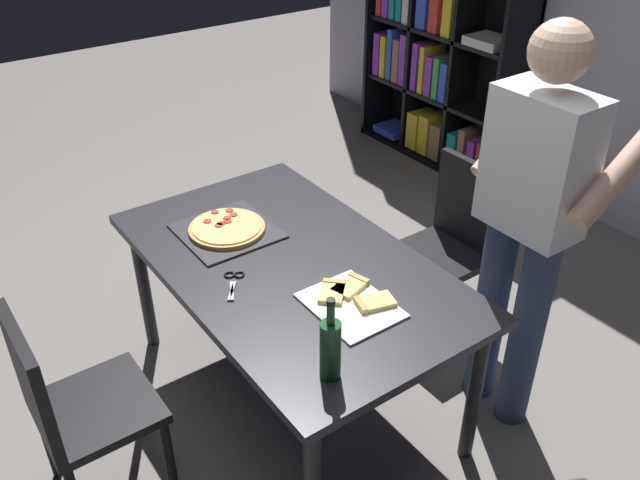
% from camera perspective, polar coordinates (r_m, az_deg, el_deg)
% --- Properties ---
extents(ground_plane, '(12.00, 12.00, 0.00)m').
position_cam_1_polar(ground_plane, '(3.25, -2.21, -12.83)').
color(ground_plane, gray).
extents(dining_table, '(1.60, 0.95, 0.75)m').
position_cam_1_polar(dining_table, '(2.81, -2.49, -3.09)').
color(dining_table, '#232328').
rests_on(dining_table, ground_plane).
extents(chair_near_camera, '(0.42, 0.42, 0.90)m').
position_cam_1_polar(chair_near_camera, '(2.65, -20.51, -12.87)').
color(chair_near_camera, black).
rests_on(chair_near_camera, ground_plane).
extents(chair_far_side, '(0.42, 0.42, 0.90)m').
position_cam_1_polar(chair_far_side, '(3.43, 11.12, 0.18)').
color(chair_far_side, black).
rests_on(chair_far_side, ground_plane).
extents(bookshelf, '(1.40, 0.35, 1.95)m').
position_cam_1_polar(bookshelf, '(5.20, 10.44, 16.90)').
color(bookshelf, black).
rests_on(bookshelf, ground_plane).
extents(person_serving_pizza, '(0.55, 0.54, 1.75)m').
position_cam_1_polar(person_serving_pizza, '(2.72, 17.55, 2.06)').
color(person_serving_pizza, '#38476B').
rests_on(person_serving_pizza, ground_plane).
extents(pepperoni_pizza_on_tray, '(0.40, 0.40, 0.04)m').
position_cam_1_polar(pepperoni_pizza_on_tray, '(2.98, -7.93, 0.93)').
color(pepperoni_pizza_on_tray, '#2D2D33').
rests_on(pepperoni_pizza_on_tray, dining_table).
extents(pizza_slices_on_towel, '(0.36, 0.30, 0.03)m').
position_cam_1_polar(pizza_slices_on_towel, '(2.54, 2.67, -5.10)').
color(pizza_slices_on_towel, white).
rests_on(pizza_slices_on_towel, dining_table).
extents(wine_bottle, '(0.07, 0.07, 0.32)m').
position_cam_1_polar(wine_bottle, '(2.17, 0.89, -9.21)').
color(wine_bottle, '#194723').
rests_on(wine_bottle, dining_table).
extents(kitchen_scissors, '(0.19, 0.15, 0.01)m').
position_cam_1_polar(kitchen_scissors, '(2.67, -7.39, -3.42)').
color(kitchen_scissors, silver).
rests_on(kitchen_scissors, dining_table).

